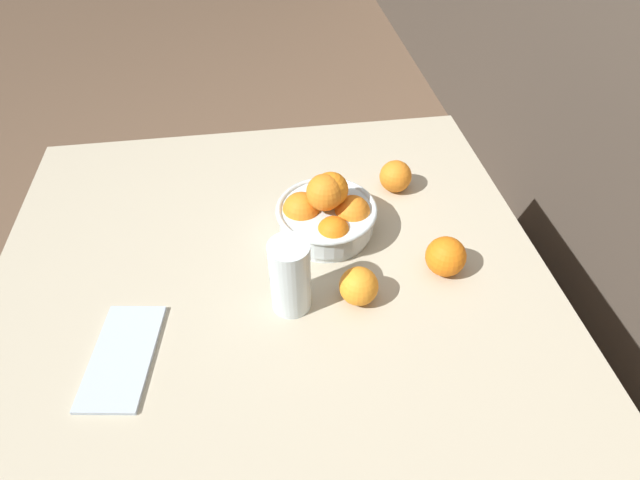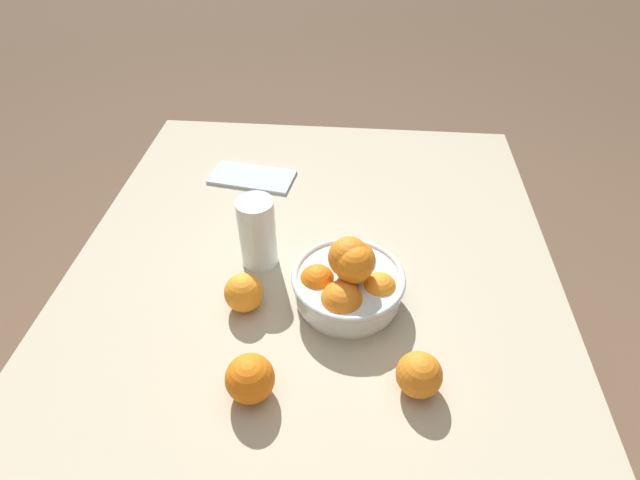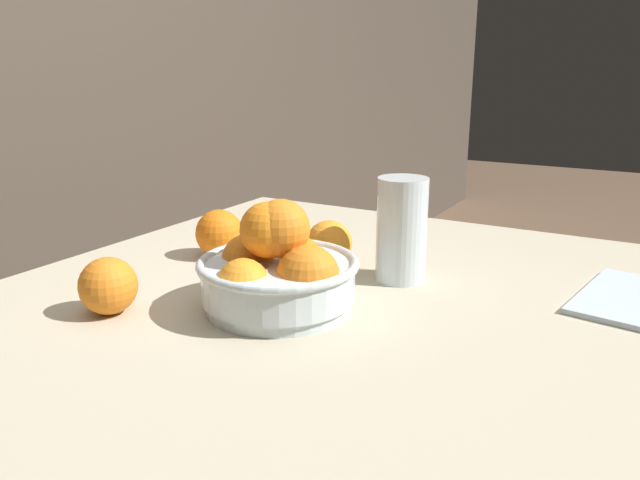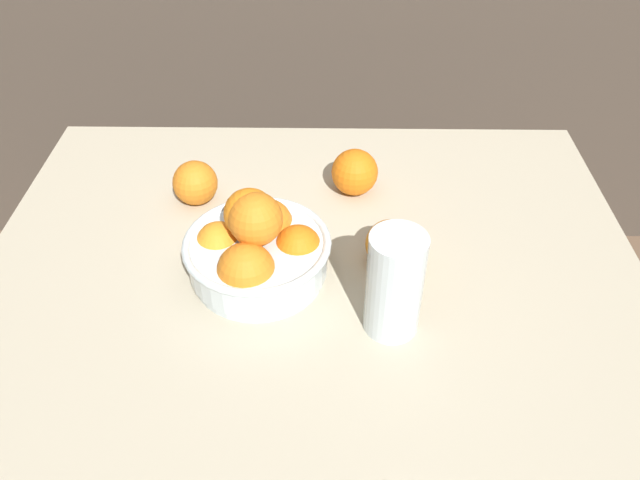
% 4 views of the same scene
% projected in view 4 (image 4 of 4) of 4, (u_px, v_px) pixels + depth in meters
% --- Properties ---
extents(dining_table, '(1.03, 1.14, 0.71)m').
position_uv_depth(dining_table, '(309.00, 374.00, 0.90)').
color(dining_table, '#B7AD93').
rests_on(dining_table, ground_plane).
extents(fruit_bowl, '(0.22, 0.22, 0.15)m').
position_uv_depth(fruit_bowl, '(257.00, 248.00, 0.91)').
color(fruit_bowl, silver).
rests_on(fruit_bowl, dining_table).
extents(juice_glass, '(0.08, 0.08, 0.16)m').
position_uv_depth(juice_glass, '(394.00, 289.00, 0.83)').
color(juice_glass, '#F4A314').
rests_on(juice_glass, dining_table).
extents(orange_loose_near_bowl, '(0.08, 0.08, 0.08)m').
position_uv_depth(orange_loose_near_bowl, '(390.00, 244.00, 0.95)').
color(orange_loose_near_bowl, orange).
rests_on(orange_loose_near_bowl, dining_table).
extents(orange_loose_front, '(0.08, 0.08, 0.08)m').
position_uv_depth(orange_loose_front, '(355.00, 172.00, 1.09)').
color(orange_loose_front, orange).
rests_on(orange_loose_front, dining_table).
extents(orange_loose_aside, '(0.08, 0.08, 0.08)m').
position_uv_depth(orange_loose_aside, '(195.00, 183.00, 1.07)').
color(orange_loose_aside, orange).
rests_on(orange_loose_aside, dining_table).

